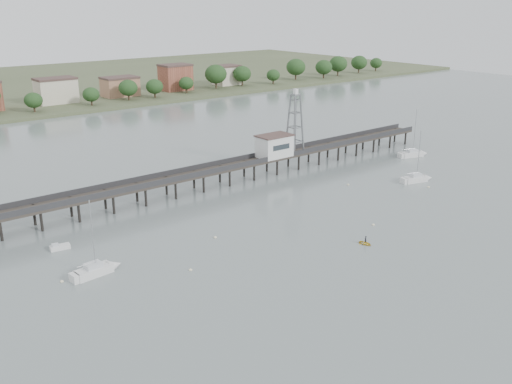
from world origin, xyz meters
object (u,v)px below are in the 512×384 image
pier (185,177)px  white_tender (59,247)px  sailboat_e (416,154)px  lattice_tower (295,124)px  sailboat_d (419,179)px  yellow_dinghy (365,244)px  sailboat_b (100,269)px

pier → white_tender: 34.10m
sailboat_e → white_tender: (-96.21, 0.24, -0.26)m
pier → lattice_tower: size_ratio=9.68×
sailboat_d → lattice_tower: bearing=135.6°
sailboat_e → white_tender: bearing=-163.6°
pier → sailboat_d: (46.50, -26.08, -3.15)m
pier → sailboat_e: bearing=-10.5°
sailboat_d → sailboat_e: size_ratio=0.93×
pier → yellow_dinghy: bearing=-77.2°
sailboat_b → white_tender: 12.57m
lattice_tower → pier: bearing=-180.0°
pier → white_tender: bearing=-159.9°
sailboat_b → sailboat_d: bearing=-7.2°
yellow_dinghy → sailboat_b: bearing=148.0°
white_tender → lattice_tower: bearing=18.6°
yellow_dinghy → lattice_tower: bearing=54.9°
sailboat_b → white_tender: bearing=91.9°
sailboat_e → sailboat_b: size_ratio=1.07×
lattice_tower → sailboat_e: 36.48m
sailboat_d → sailboat_e: sailboat_e is taller
lattice_tower → sailboat_b: (-61.67, -24.12, -10.45)m
sailboat_e → pier: bearing=-174.0°
sailboat_d → white_tender: (-78.35, 14.41, -0.26)m
lattice_tower → white_tender: bearing=-169.6°
lattice_tower → sailboat_d: (15.00, -26.08, -10.45)m
sailboat_e → white_tender: sailboat_e is taller
yellow_dinghy → white_tender: bearing=136.1°
lattice_tower → sailboat_d: bearing=-60.1°
lattice_tower → yellow_dinghy: bearing=-117.6°
pier → sailboat_e: sailboat_e is taller
pier → sailboat_b: (-30.17, -24.12, -3.15)m
pier → sailboat_d: sailboat_d is taller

